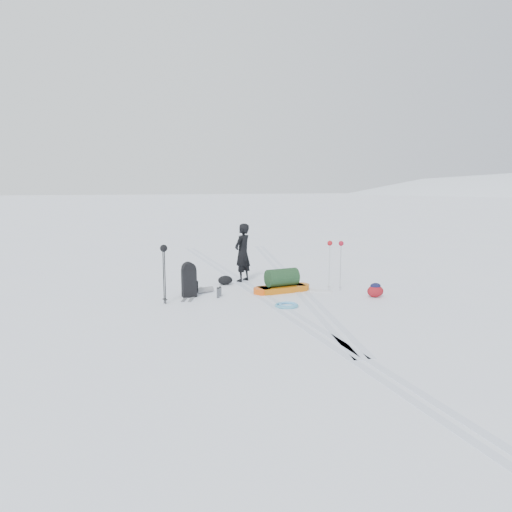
% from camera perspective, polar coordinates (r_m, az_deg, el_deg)
% --- Properties ---
extents(ground, '(200.00, 200.00, 0.00)m').
position_cam_1_polar(ground, '(12.48, 0.33, -4.35)').
color(ground, white).
rests_on(ground, ground).
extents(snow_hill_backdrop, '(359.50, 192.00, 162.45)m').
position_cam_1_polar(snow_hill_backdrop, '(136.60, 18.50, -23.69)').
color(snow_hill_backdrop, white).
rests_on(snow_hill_backdrop, ground).
extents(ski_tracks, '(3.38, 17.97, 0.01)m').
position_cam_1_polar(ski_tracks, '(13.46, 1.89, -3.38)').
color(ski_tracks, silver).
rests_on(ski_tracks, ground).
extents(skier, '(0.70, 0.69, 1.63)m').
position_cam_1_polar(skier, '(13.91, -1.55, 0.40)').
color(skier, black).
rests_on(skier, ground).
extents(pulk_sled, '(1.61, 0.74, 0.60)m').
position_cam_1_polar(pulk_sled, '(12.68, 2.98, -3.10)').
color(pulk_sled, '#C4630B').
rests_on(pulk_sled, ground).
extents(expedition_rucksack, '(0.85, 0.63, 0.85)m').
position_cam_1_polar(expedition_rucksack, '(12.24, -7.44, -2.79)').
color(expedition_rucksack, black).
rests_on(expedition_rucksack, ground).
extents(ski_poles_black, '(0.17, 0.19, 1.37)m').
position_cam_1_polar(ski_poles_black, '(11.47, -10.49, 0.06)').
color(ski_poles_black, black).
rests_on(ski_poles_black, ground).
extents(ski_poles_silver, '(0.39, 0.24, 1.29)m').
position_cam_1_polar(ski_poles_silver, '(12.81, 9.06, 0.80)').
color(ski_poles_silver, silver).
rests_on(ski_poles_silver, ground).
extents(touring_skis_grey, '(0.73, 1.65, 0.06)m').
position_cam_1_polar(touring_skis_grey, '(12.53, -7.29, -4.30)').
color(touring_skis_grey, '#95999D').
rests_on(touring_skis_grey, ground).
extents(touring_skis_white, '(1.53, 1.11, 0.06)m').
position_cam_1_polar(touring_skis_white, '(12.97, 5.07, -3.82)').
color(touring_skis_white, silver).
rests_on(touring_skis_white, ground).
extents(rope_coil, '(0.70, 0.70, 0.06)m').
position_cam_1_polar(rope_coil, '(11.26, 3.58, -5.61)').
color(rope_coil, '#50A4C2').
rests_on(rope_coil, ground).
extents(small_daypack, '(0.50, 0.45, 0.35)m').
position_cam_1_polar(small_daypack, '(12.44, 13.48, -3.83)').
color(small_daypack, maroon).
rests_on(small_daypack, ground).
extents(thermos_pair, '(0.17, 0.26, 0.26)m').
position_cam_1_polar(thermos_pair, '(12.14, -4.24, -4.14)').
color(thermos_pair, '#4E5055').
rests_on(thermos_pair, ground).
extents(stuff_sack, '(0.47, 0.41, 0.25)m').
position_cam_1_polar(stuff_sack, '(13.57, -3.54, -2.78)').
color(stuff_sack, black).
rests_on(stuff_sack, ground).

